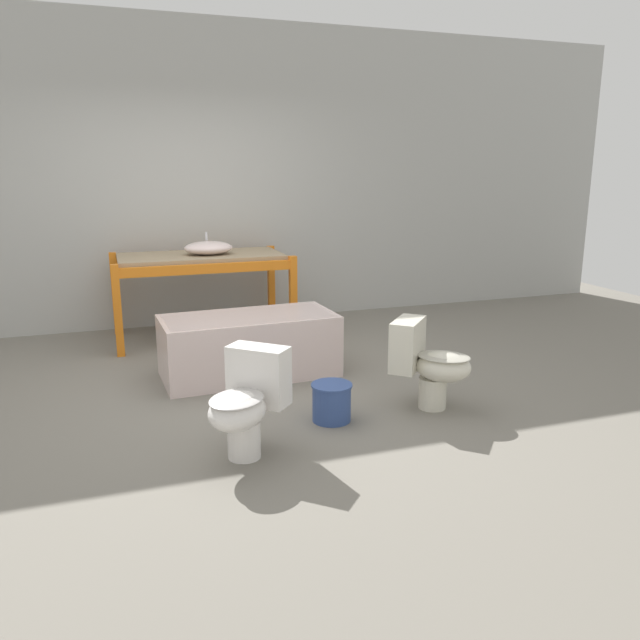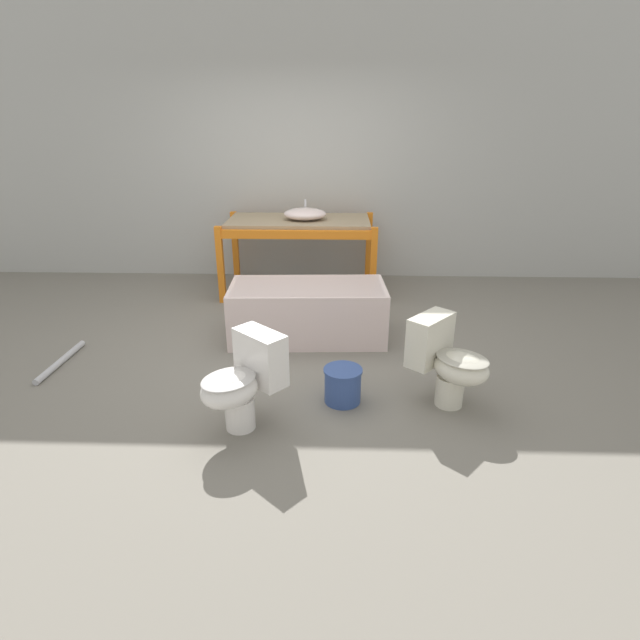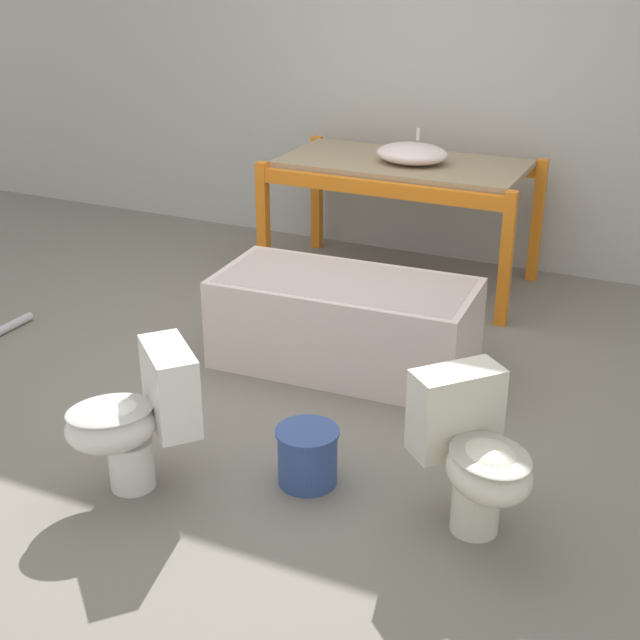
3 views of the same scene
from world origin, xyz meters
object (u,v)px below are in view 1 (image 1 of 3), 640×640
sink_basin (208,248)px  toilet_near (247,401)px  bathtub_main (249,341)px  bucket_white (332,401)px  toilet_far (428,361)px

sink_basin → toilet_near: 2.83m
bathtub_main → bucket_white: bathtub_main is taller
bathtub_main → toilet_far: 1.54m
toilet_near → toilet_far: (1.40, 0.33, 0.00)m
bathtub_main → toilet_near: (-0.34, -1.45, 0.05)m
bathtub_main → bucket_white: 1.18m
toilet_far → bucket_white: 0.77m
bathtub_main → bucket_white: (0.31, -1.13, -0.15)m
toilet_near → toilet_far: 1.43m
bathtub_main → bucket_white: bearing=-77.0°
toilet_near → bucket_white: bearing=68.5°
toilet_far → bucket_white: bearing=132.8°
toilet_near → sink_basin: bearing=127.2°
toilet_near → toilet_far: size_ratio=1.00×
toilet_near → toilet_far: bearing=55.7°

